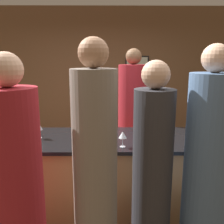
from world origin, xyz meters
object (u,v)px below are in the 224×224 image
at_px(bartender, 132,128).
at_px(guest_2, 17,205).
at_px(guest_3, 205,189).
at_px(guest_4, 95,193).
at_px(guest_1, 151,193).
at_px(wine_bottle_0, 197,123).

distance_m(bartender, guest_2, 2.01).
distance_m(guest_3, guest_4, 0.82).
bearing_deg(guest_3, guest_1, 176.98).
distance_m(guest_1, guest_4, 0.44).
relative_size(bartender, guest_3, 1.01).
xyz_separation_m(bartender, wine_bottle_0, (0.62, -0.73, 0.27)).
xyz_separation_m(guest_3, wine_bottle_0, (0.23, 0.89, 0.28)).
xyz_separation_m(guest_2, wine_bottle_0, (1.57, 1.03, 0.31)).
bearing_deg(guest_3, wine_bottle_0, 75.68).
bearing_deg(bartender, guest_4, 76.33).
relative_size(bartender, wine_bottle_0, 6.30).
height_order(bartender, guest_3, bartender).
bearing_deg(bartender, guest_2, 61.72).
height_order(guest_2, wine_bottle_0, guest_2).
distance_m(guest_3, wine_bottle_0, 0.96).
bearing_deg(guest_2, guest_1, 9.89).
bearing_deg(guest_1, wine_bottle_0, 54.36).
bearing_deg(guest_3, guest_4, -173.66).
xyz_separation_m(guest_4, wine_bottle_0, (1.04, 0.98, 0.25)).
bearing_deg(wine_bottle_0, guest_3, -104.32).
relative_size(guest_3, wine_bottle_0, 6.21).
bearing_deg(bartender, guest_1, 90.00).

